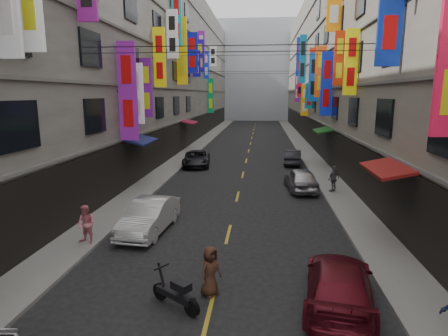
% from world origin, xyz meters
% --- Properties ---
extents(sidewalk_left, '(2.00, 90.00, 0.12)m').
position_xyz_m(sidewalk_left, '(-6.00, 42.00, 0.06)').
color(sidewalk_left, slate).
rests_on(sidewalk_left, ground).
extents(sidewalk_right, '(2.00, 90.00, 0.12)m').
position_xyz_m(sidewalk_right, '(6.00, 42.00, 0.06)').
color(sidewalk_right, slate).
rests_on(sidewalk_right, ground).
extents(building_row_left, '(10.14, 90.00, 19.00)m').
position_xyz_m(building_row_left, '(-11.99, 42.00, 9.49)').
color(building_row_left, gray).
rests_on(building_row_left, ground).
extents(building_row_right, '(10.14, 90.00, 19.00)m').
position_xyz_m(building_row_right, '(11.99, 42.00, 9.49)').
color(building_row_right, gray).
rests_on(building_row_right, ground).
extents(haze_block, '(18.00, 8.00, 22.00)m').
position_xyz_m(haze_block, '(0.00, 92.00, 11.00)').
color(haze_block, '#A7B0BA').
rests_on(haze_block, ground).
extents(shop_signage, '(14.00, 55.00, 11.70)m').
position_xyz_m(shop_signage, '(-0.29, 35.23, 9.09)').
color(shop_signage, '#0D1B97').
rests_on(shop_signage, ground).
extents(street_awnings, '(13.99, 35.20, 0.41)m').
position_xyz_m(street_awnings, '(-1.26, 26.00, 3.00)').
color(street_awnings, '#134824').
rests_on(street_awnings, ground).
extents(overhead_cables, '(14.00, 38.04, 1.24)m').
position_xyz_m(overhead_cables, '(0.00, 30.00, 8.80)').
color(overhead_cables, black).
rests_on(overhead_cables, ground).
extents(lane_markings, '(0.12, 80.20, 0.01)m').
position_xyz_m(lane_markings, '(0.00, 39.00, 0.00)').
color(lane_markings, gold).
rests_on(lane_markings, ground).
extents(scooter_crossing, '(1.55, 1.13, 1.14)m').
position_xyz_m(scooter_crossing, '(-0.95, 12.26, 0.44)').
color(scooter_crossing, black).
rests_on(scooter_crossing, ground).
extents(scooter_far_right, '(0.69, 1.77, 1.14)m').
position_xyz_m(scooter_far_right, '(3.31, 26.25, 0.44)').
color(scooter_far_right, black).
rests_on(scooter_far_right, ground).
extents(car_left_mid, '(1.83, 4.37, 1.40)m').
position_xyz_m(car_left_mid, '(-3.42, 17.95, 0.70)').
color(car_left_mid, silver).
rests_on(car_left_mid, ground).
extents(car_left_far, '(2.63, 4.80, 1.27)m').
position_xyz_m(car_left_far, '(-4.00, 33.05, 0.64)').
color(car_left_far, black).
rests_on(car_left_far, ground).
extents(car_right_near, '(2.56, 4.72, 1.30)m').
position_xyz_m(car_right_near, '(3.57, 12.82, 0.65)').
color(car_right_near, maroon).
rests_on(car_right_near, ground).
extents(car_right_mid, '(2.01, 4.26, 1.41)m').
position_xyz_m(car_right_mid, '(3.80, 25.83, 0.70)').
color(car_right_mid, '#AEAEB2').
rests_on(car_right_mid, ground).
extents(car_right_far, '(1.72, 3.92, 1.25)m').
position_xyz_m(car_right_far, '(4.00, 34.55, 0.63)').
color(car_right_far, '#25262D').
rests_on(car_right_far, ground).
extents(pedestrian_lfar, '(0.85, 0.68, 1.52)m').
position_xyz_m(pedestrian_lfar, '(-5.40, 16.20, 0.88)').
color(pedestrian_lfar, pink).
rests_on(pedestrian_lfar, sidewalk_left).
extents(pedestrian_rfar, '(1.03, 1.00, 1.57)m').
position_xyz_m(pedestrian_rfar, '(5.67, 25.27, 0.90)').
color(pedestrian_rfar, '#5D5D5F').
rests_on(pedestrian_rfar, sidewalk_right).
extents(pedestrian_crossing, '(0.86, 0.90, 1.52)m').
position_xyz_m(pedestrian_crossing, '(-0.09, 13.04, 0.76)').
color(pedestrian_crossing, '#43261A').
rests_on(pedestrian_crossing, ground).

